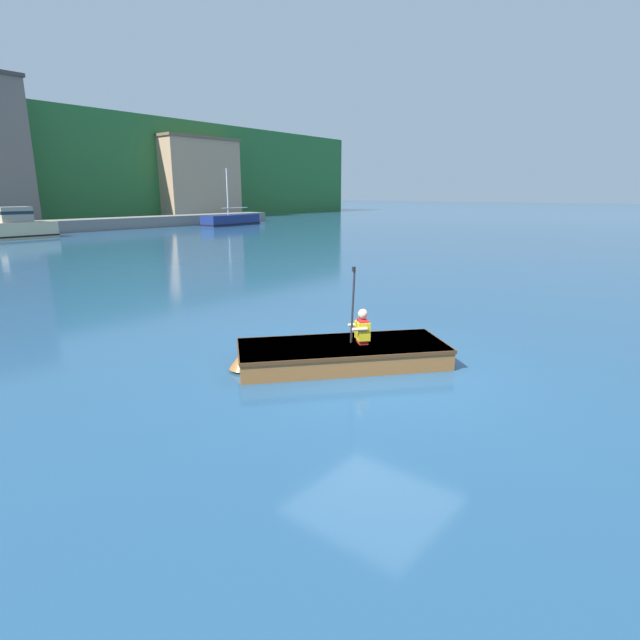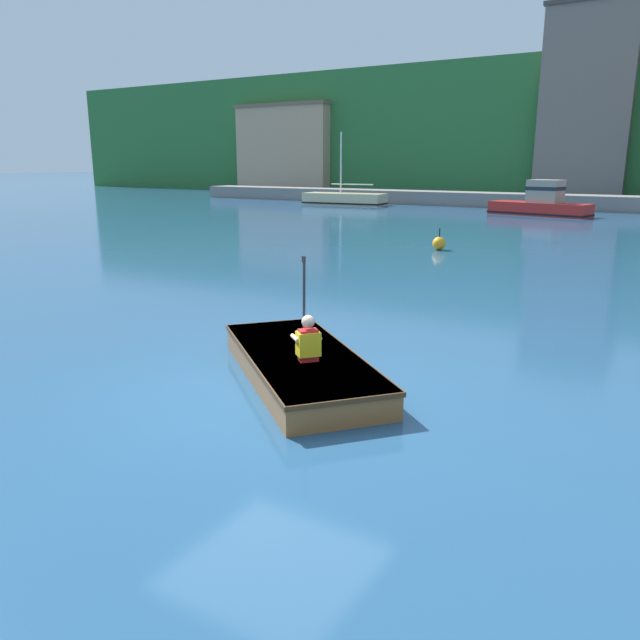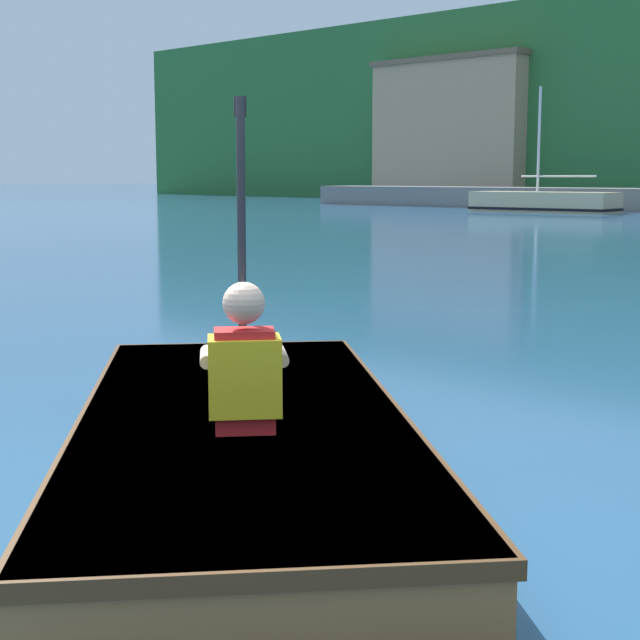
{
  "view_description": "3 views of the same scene",
  "coord_description": "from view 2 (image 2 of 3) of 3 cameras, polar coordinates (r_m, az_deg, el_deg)",
  "views": [
    {
      "loc": [
        -6.66,
        -4.2,
        2.9
      ],
      "look_at": [
        -0.03,
        1.22,
        0.71
      ],
      "focal_mm": 28.0,
      "sensor_mm": 36.0,
      "label": 1
    },
    {
      "loc": [
        4.4,
        -6.0,
        2.87
      ],
      "look_at": [
        -0.03,
        1.22,
        0.71
      ],
      "focal_mm": 35.0,
      "sensor_mm": 36.0,
      "label": 2
    },
    {
      "loc": [
        3.11,
        -2.11,
        1.39
      ],
      "look_at": [
        -0.03,
        1.22,
        0.71
      ],
      "focal_mm": 55.0,
      "sensor_mm": 36.0,
      "label": 3
    }
  ],
  "objects": [
    {
      "name": "ground_plane",
      "position": [
        7.97,
        -4.41,
        -6.84
      ],
      "size": [
        300.0,
        300.0,
        0.0
      ],
      "primitive_type": "plane",
      "color": "navy"
    },
    {
      "name": "waterfront_warehouse_left",
      "position": [
        67.04,
        -0.81,
        15.37
      ],
      "size": [
        10.44,
        12.3,
        8.26
      ],
      "color": "tan",
      "rests_on": "ground"
    },
    {
      "name": "waterfront_office_block_center",
      "position": [
        55.51,
        23.61,
        17.54
      ],
      "size": [
        6.81,
        7.77,
        14.2
      ],
      "color": "#75665B",
      "rests_on": "ground"
    },
    {
      "name": "marina_dock",
      "position": [
        41.4,
        25.82,
        9.54
      ],
      "size": [
        61.68,
        2.4,
        0.9
      ],
      "color": "slate",
      "rests_on": "ground"
    },
    {
      "name": "moored_boat_dock_west_inner",
      "position": [
        36.6,
        19.55,
        9.98
      ],
      "size": [
        5.64,
        2.77,
        1.92
      ],
      "color": "red",
      "rests_on": "ground"
    },
    {
      "name": "moored_boat_dock_center_near",
      "position": [
        43.31,
        2.24,
        10.97
      ],
      "size": [
        5.79,
        2.29,
        4.79
      ],
      "color": "#CCB789",
      "rests_on": "ground"
    },
    {
      "name": "rowboat_foreground",
      "position": [
        8.53,
        -1.88,
        -3.9
      ],
      "size": [
        3.65,
        3.4,
        0.36
      ],
      "color": "#935B2D",
      "rests_on": "ground"
    },
    {
      "name": "person_paddler",
      "position": [
        8.03,
        -1.11,
        -1.81
      ],
      "size": [
        0.46,
        0.46,
        1.34
      ],
      "color": "red",
      "rests_on": "rowboat_foreground"
    },
    {
      "name": "channel_buoy",
      "position": [
        21.3,
        10.83,
        6.9
      ],
      "size": [
        0.44,
        0.44,
        0.72
      ],
      "color": "orange",
      "rests_on": "ground"
    }
  ]
}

